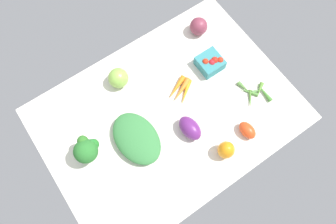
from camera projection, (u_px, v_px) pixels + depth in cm
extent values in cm
cube|color=silver|center=(168.00, 114.00, 132.27)|extent=(104.00, 76.00, 2.00)
cone|color=orange|center=(176.00, 88.00, 134.02)|extent=(12.21, 7.23, 2.58)
cone|color=orange|center=(181.00, 90.00, 133.50)|extent=(12.21, 7.53, 2.83)
cone|color=orange|center=(186.00, 93.00, 133.47)|extent=(10.95, 9.18, 2.17)
sphere|color=#8DC04C|center=(118.00, 78.00, 132.30)|extent=(8.63, 8.63, 8.63)
cone|color=#548930|center=(260.00, 90.00, 134.12)|extent=(6.53, 5.17, 1.89)
cone|color=#47792D|center=(250.00, 99.00, 132.78)|extent=(6.49, 7.48, 1.47)
cone|color=#538F3C|center=(249.00, 92.00, 133.92)|extent=(5.87, 7.63, 1.58)
cone|color=#53853C|center=(244.00, 88.00, 134.42)|extent=(3.17, 7.03, 1.95)
cone|color=#488734|center=(264.00, 92.00, 133.67)|extent=(2.34, 9.44, 1.98)
cone|color=#548644|center=(259.00, 90.00, 134.29)|extent=(6.52, 3.29, 1.40)
cylinder|color=#A2CB7C|center=(90.00, 155.00, 122.74)|extent=(3.29, 3.29, 5.01)
sphere|color=#29722C|center=(86.00, 151.00, 117.12)|extent=(9.29, 9.29, 9.29)
sphere|color=#25772E|center=(92.00, 143.00, 117.68)|extent=(2.92, 2.92, 2.92)
sphere|color=#257527|center=(93.00, 144.00, 118.66)|extent=(4.35, 4.35, 4.35)
sphere|color=#307126|center=(83.00, 141.00, 116.81)|extent=(4.14, 4.14, 4.14)
sphere|color=brown|center=(199.00, 26.00, 141.60)|extent=(8.06, 8.06, 8.06)
ellipsoid|color=#E6471C|center=(247.00, 130.00, 126.15)|extent=(5.45, 8.22, 5.13)
cube|color=teal|center=(210.00, 63.00, 136.71)|extent=(10.18, 10.18, 5.23)
sphere|color=red|center=(205.00, 62.00, 134.26)|extent=(2.76, 2.76, 2.76)
sphere|color=red|center=(220.00, 60.00, 134.59)|extent=(2.77, 2.77, 2.77)
sphere|color=red|center=(215.00, 60.00, 134.59)|extent=(3.19, 3.19, 3.19)
sphere|color=red|center=(212.00, 63.00, 134.38)|extent=(3.02, 3.02, 3.02)
ellipsoid|color=#377E3F|center=(137.00, 138.00, 124.48)|extent=(17.36, 24.58, 6.09)
ellipsoid|color=orange|center=(226.00, 150.00, 121.52)|extent=(8.19, 8.19, 8.69)
ellipsoid|color=#652573|center=(190.00, 128.00, 125.45)|extent=(7.65, 11.58, 7.03)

